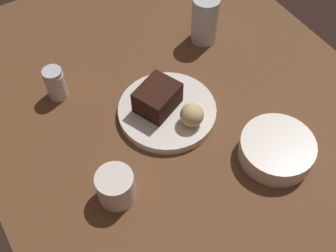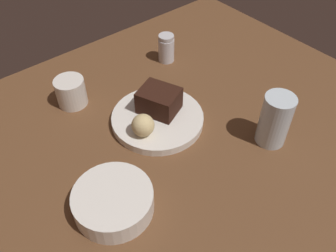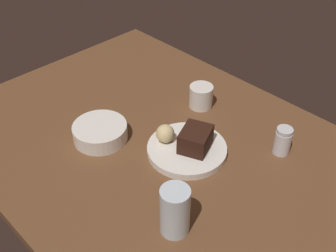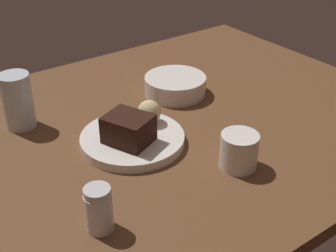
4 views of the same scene
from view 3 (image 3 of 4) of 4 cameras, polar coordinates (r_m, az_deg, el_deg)
dining_table at (r=114.75cm, az=-0.60°, el=-3.43°), size 120.00×84.00×3.00cm
dessert_plate at (r=111.74cm, az=2.56°, el=-3.17°), size 21.06×21.06×1.88cm
chocolate_cake_slice at (r=109.29cm, az=3.73°, el=-1.78°), size 10.02×10.82×5.53cm
bread_roll at (r=111.02cm, az=-0.21°, el=-1.13°), size 4.95×4.95×4.95cm
salt_shaker at (r=113.78cm, az=15.20°, el=-1.94°), size 4.39×4.39×7.78cm
water_glass at (r=90.40cm, az=0.94°, el=-11.36°), size 6.47×6.47×11.97cm
side_bowl at (r=116.57cm, az=-9.12°, el=-0.82°), size 14.81×14.81×4.47cm
coffee_cup at (r=127.24cm, az=4.47°, el=4.01°), size 7.08×7.08×6.83cm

